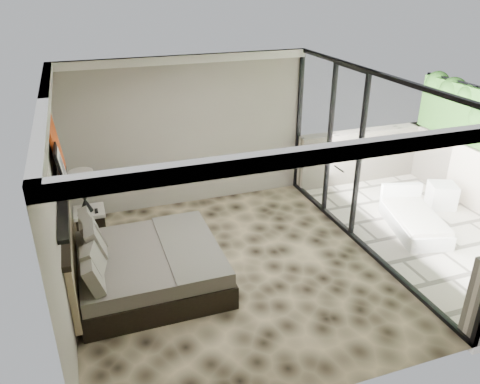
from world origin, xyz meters
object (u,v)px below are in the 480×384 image
object	(u,v)px
bed	(143,266)
ottoman	(442,195)
nightstand	(91,224)
table_lamp	(83,186)
lounger	(413,220)

from	to	relation	value
bed	ottoman	world-z (taller)	bed
nightstand	ottoman	world-z (taller)	nightstand
nightstand	table_lamp	size ratio (longest dim) A/B	0.70
bed	lounger	xyz separation A→B (m)	(4.68, 0.09, -0.16)
ottoman	nightstand	bearing A→B (deg)	171.00
bed	table_lamp	distance (m)	1.87
ottoman	lounger	bearing A→B (deg)	-152.76
ottoman	bed	bearing A→B (deg)	-173.69
nightstand	lounger	xyz separation A→B (m)	(5.30, -1.55, -0.07)
nightstand	table_lamp	bearing A→B (deg)	-159.73
nightstand	lounger	world-z (taller)	lounger
bed	lounger	bearing A→B (deg)	1.08
table_lamp	ottoman	distance (m)	6.51
bed	nightstand	bearing A→B (deg)	110.65
nightstand	ottoman	bearing A→B (deg)	-4.31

